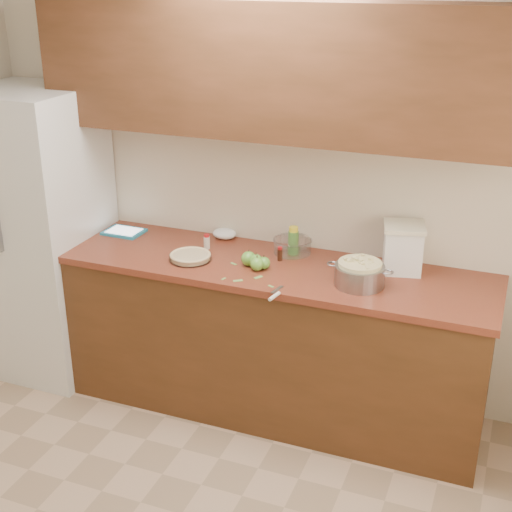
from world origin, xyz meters
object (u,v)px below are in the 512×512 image
at_px(pie, 190,257).
at_px(colander, 359,274).
at_px(flour_canister, 403,247).
at_px(tablet, 124,232).

height_order(pie, colander, colander).
height_order(colander, flour_canister, flour_canister).
bearing_deg(flour_canister, tablet, -178.30).
bearing_deg(colander, pie, -179.07).
height_order(pie, tablet, pie).
xyz_separation_m(pie, tablet, (-0.57, 0.24, -0.01)).
bearing_deg(tablet, flour_canister, 3.00).
bearing_deg(colander, tablet, 171.88).
xyz_separation_m(pie, colander, (0.96, 0.02, 0.04)).
bearing_deg(pie, colander, 0.93).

